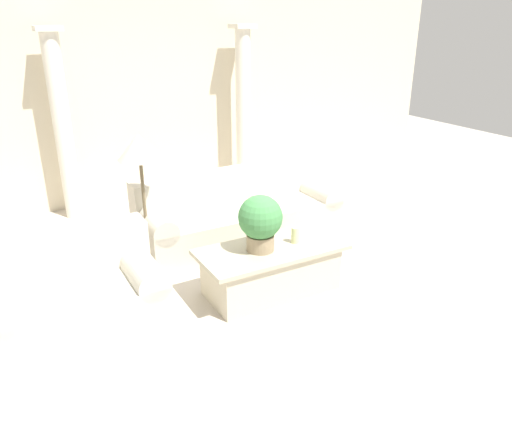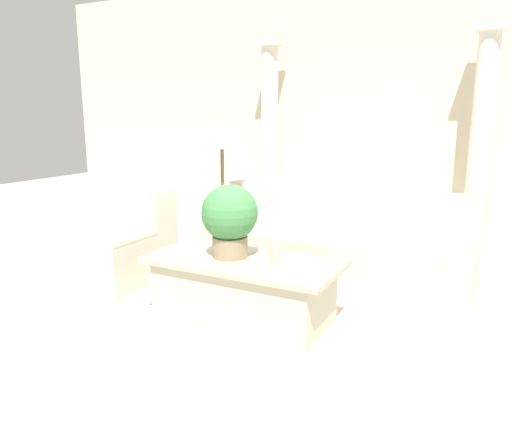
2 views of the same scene
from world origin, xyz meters
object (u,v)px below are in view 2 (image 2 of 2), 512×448
Objects in this scene: sofa_long at (337,244)px; coffee_table at (244,289)px; loveseat at (93,239)px; potted_plant at (230,217)px; floor_lamp at (222,142)px.

coffee_table is at bearing -103.14° from sofa_long.
coffee_table is (1.77, -0.27, -0.10)m from loveseat.
potted_plant is at bearing -8.99° from loveseat.
floor_lamp is (-1.15, -0.12, 0.90)m from sofa_long.
potted_plant reaches higher than loveseat.
coffee_table is (-0.29, -1.23, -0.09)m from sofa_long.
loveseat is 1.80m from coffee_table.
loveseat is at bearing 171.01° from potted_plant.
loveseat reaches higher than coffee_table.
floor_lamp is at bearing 123.91° from potted_plant.
loveseat is at bearing 171.34° from coffee_table.
potted_plant is (-0.40, -1.22, 0.43)m from sofa_long.
floor_lamp is at bearing 127.66° from coffee_table.
sofa_long is 1.36m from potted_plant.
potted_plant is 0.38× the size of floor_lamp.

